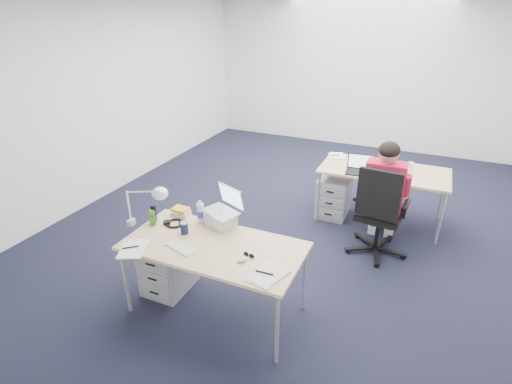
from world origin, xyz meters
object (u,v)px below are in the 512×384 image
bear_figurine (152,217)px  far_cup (410,167)px  water_bottle (200,212)px  seated_person (384,195)px  headphones (175,223)px  can_koozie (184,228)px  office_chair (377,229)px  dark_laptop (360,164)px  book_stack (181,212)px  silver_laptop (220,208)px  computer_mouse (242,259)px  desk_lamp (141,205)px  drawer_pedestal_near (168,265)px  wireless_keyboard (181,247)px  desk_far (384,173)px  sunglasses (249,255)px  desk_near (214,249)px  drawer_pedestal_far (334,196)px

bear_figurine → far_cup: bearing=31.5°
water_bottle → seated_person: bearing=43.9°
seated_person → headphones: bearing=-136.7°
headphones → can_koozie: size_ratio=1.91×
office_chair → water_bottle: office_chair is taller
far_cup → dark_laptop: bearing=-148.5°
book_stack → far_cup: bearing=47.7°
silver_laptop → computer_mouse: bearing=-22.7°
computer_mouse → desk_lamp: 1.12m
drawer_pedestal_near → far_cup: 3.23m
dark_laptop → wireless_keyboard: bearing=-120.7°
desk_lamp → dark_laptop: desk_lamp is taller
computer_mouse → far_cup: size_ratio=0.86×
seated_person → desk_lamp: (-1.98, -1.81, 0.30)m
desk_far → office_chair: size_ratio=1.43×
bear_figurine → far_cup: (2.15, 2.48, -0.03)m
sunglasses → desk_near: bearing=-176.7°
can_koozie → sunglasses: bearing=-8.3°
seated_person → bear_figurine: 2.60m
can_koozie → bear_figurine: bearing=178.6°
far_cup → desk_near: bearing=-119.3°
seated_person → drawer_pedestal_far: (-0.69, 0.56, -0.40)m
headphones → far_cup: size_ratio=2.06×
drawer_pedestal_far → desk_lamp: (-1.29, -2.38, 0.70)m
desk_near → water_bottle: 0.47m
drawer_pedestal_near → far_cup: size_ratio=5.01×
desk_far → silver_laptop: (-1.25, -2.10, 0.23)m
water_bottle → silver_laptop: bearing=11.1°
office_chair → sunglasses: office_chair is taller
can_koozie → water_bottle: size_ratio=0.51×
silver_laptop → far_cup: silver_laptop is taller
silver_laptop → book_stack: size_ratio=2.08×
can_koozie → computer_mouse: bearing=-15.1°
headphones → sunglasses: headphones is taller
headphones → sunglasses: (0.88, -0.20, -0.01)m
drawer_pedestal_far → far_cup: 1.05m
book_stack → far_cup: size_ratio=1.58×
drawer_pedestal_far → water_bottle: size_ratio=2.40×
dark_laptop → water_bottle: bearing=-127.7°
headphones → book_stack: 0.19m
desk_far → sunglasses: 2.61m
bear_figurine → can_koozie: bearing=-19.0°
office_chair → bear_figurine: office_chair is taller
desk_near → silver_laptop: (-0.12, 0.35, 0.23)m
desk_near → desk_lamp: 0.80m
can_koozie → far_cup: size_ratio=1.08×
desk_near → book_stack: size_ratio=9.22×
wireless_keyboard → computer_mouse: bearing=21.3°
desk_lamp → computer_mouse: bearing=-19.8°
bear_figurine → dark_laptop: (1.57, 2.13, 0.04)m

